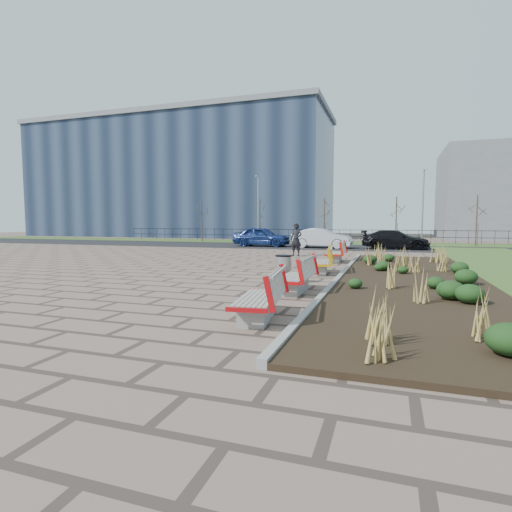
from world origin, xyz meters
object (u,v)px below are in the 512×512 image
(bench_d, at_px, (335,252))
(car_black, at_px, (395,240))
(bench_a, at_px, (258,295))
(car_silver, at_px, (322,238))
(pedestrian, at_px, (296,240))
(lamp_west, at_px, (258,210))
(litter_bin, at_px, (284,270))
(bench_b, at_px, (294,275))
(car_blue, at_px, (262,237))
(bench_c, at_px, (320,261))
(lamp_east, at_px, (423,208))

(bench_d, bearing_deg, car_black, 73.81)
(bench_a, height_order, car_silver, car_silver)
(pedestrian, height_order, car_black, pedestrian)
(pedestrian, bearing_deg, lamp_west, 129.44)
(bench_a, bearing_deg, bench_d, 82.72)
(litter_bin, bearing_deg, car_silver, 95.13)
(bench_b, relative_size, car_silver, 0.48)
(car_blue, bearing_deg, pedestrian, -146.98)
(bench_a, distance_m, bench_c, 7.57)
(pedestrian, height_order, car_silver, pedestrian)
(lamp_west, bearing_deg, pedestrian, -62.87)
(car_silver, xyz_separation_m, lamp_east, (7.25, 5.27, 2.29))
(bench_c, distance_m, pedestrian, 7.70)
(pedestrian, xyz_separation_m, lamp_east, (7.57, 12.56, 2.09))
(pedestrian, height_order, lamp_west, lamp_west)
(bench_c, xyz_separation_m, car_silver, (-2.25, 14.53, 0.25))
(bench_a, relative_size, car_blue, 0.46)
(bench_c, xyz_separation_m, car_black, (2.91, 14.98, 0.20))
(car_silver, xyz_separation_m, car_black, (5.17, 0.44, -0.05))
(bench_b, bearing_deg, bench_a, -89.39)
(bench_c, distance_m, bench_d, 4.53)
(litter_bin, height_order, lamp_west, lamp_west)
(bench_b, relative_size, lamp_west, 0.35)
(bench_a, bearing_deg, car_blue, 100.23)
(bench_d, xyz_separation_m, car_black, (2.91, 10.45, 0.20))
(bench_d, xyz_separation_m, lamp_east, (5.00, 15.28, 2.54))
(litter_bin, xyz_separation_m, lamp_east, (5.70, 22.58, 2.59))
(bench_a, distance_m, car_blue, 23.57)
(pedestrian, height_order, lamp_east, lamp_east)
(bench_c, relative_size, litter_bin, 2.35)
(bench_d, relative_size, car_blue, 0.46)
(bench_d, bearing_deg, litter_bin, -96.09)
(bench_d, xyz_separation_m, pedestrian, (-2.57, 2.72, 0.45))
(bench_c, distance_m, car_blue, 16.51)
(car_blue, height_order, car_silver, car_blue)
(bench_b, bearing_deg, litter_bin, 115.33)
(bench_c, height_order, car_silver, car_silver)
(litter_bin, relative_size, lamp_east, 0.15)
(bench_d, bearing_deg, car_silver, 102.06)
(car_blue, height_order, lamp_east, lamp_east)
(bench_a, xyz_separation_m, lamp_east, (5.00, 27.37, 2.54))
(bench_a, relative_size, car_silver, 0.48)
(litter_bin, height_order, car_silver, car_silver)
(pedestrian, bearing_deg, litter_bin, -67.13)
(pedestrian, xyz_separation_m, lamp_west, (-6.43, 12.56, 2.09))
(litter_bin, xyz_separation_m, car_blue, (-6.39, 17.68, 0.34))
(litter_bin, distance_m, lamp_west, 24.20)
(car_silver, bearing_deg, bench_d, -164.57)
(bench_c, bearing_deg, car_silver, 92.22)
(bench_d, relative_size, lamp_west, 0.35)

